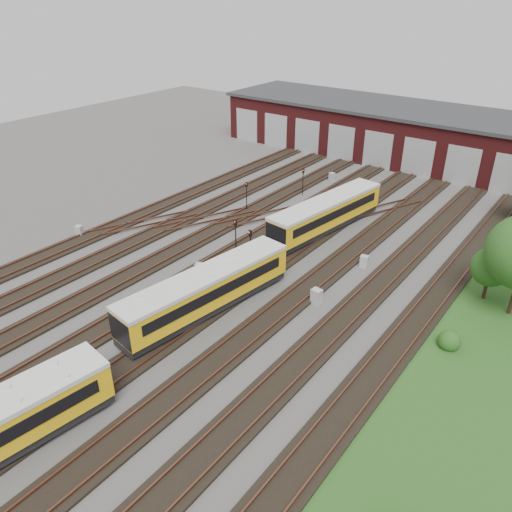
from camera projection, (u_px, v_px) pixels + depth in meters
The scene contains 16 objects.
ground at pixel (198, 295), 36.31m from camera, with size 120.00×120.00×0.00m, color #4A4845.
track_network at pixel (202, 289), 36.76m from camera, with size 30.40×70.00×0.33m.
maintenance_shed at pixel (414, 134), 62.73m from camera, with size 51.00×12.50×6.35m.
grass_verge at pixel (510, 323), 33.25m from camera, with size 8.00×55.00×0.05m, color #224E1A.
metro_train at pixel (207, 290), 33.60m from camera, with size 4.19×45.60×2.77m.
signal_mast_0 at pixel (247, 193), 48.71m from camera, with size 0.26×0.25×3.01m.
signal_mast_1 at pixel (303, 179), 52.45m from camera, with size 0.25×0.24×2.90m.
signal_mast_2 at pixel (236, 232), 41.04m from camera, with size 0.26×0.25×3.02m.
signal_mast_3 at pixel (250, 243), 39.27m from camera, with size 0.30×0.29×3.05m.
relay_cabinet_0 at pixel (79, 231), 44.46m from camera, with size 0.60×0.50×1.00m, color #B1B4B6.
relay_cabinet_1 at pixel (332, 177), 56.81m from camera, with size 0.60×0.50×0.99m, color #B1B4B6.
relay_cabinet_2 at pixel (200, 270), 38.31m from camera, with size 0.66×0.55×1.11m, color #B1B4B6.
relay_cabinet_3 at pixel (364, 262), 39.59m from camera, with size 0.60×0.50×1.00m, color #B1B4B6.
relay_cabinet_4 at pixel (316, 296), 35.05m from camera, with size 0.69×0.57×1.15m, color #B1B4B6.
tree_3 at pixel (492, 263), 34.46m from camera, with size 2.75×2.75×4.56m.
bush_0 at pixel (450, 338), 30.74m from camera, with size 1.40×1.40×1.40m, color #184313.
Camera 1 is at (21.75, -21.77, 19.94)m, focal length 35.00 mm.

